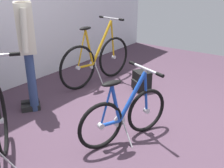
% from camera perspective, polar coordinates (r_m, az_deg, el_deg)
% --- Properties ---
extents(ground_plane, '(7.63, 7.63, 0.00)m').
position_cam_1_polar(ground_plane, '(3.02, 5.88, -10.66)').
color(ground_plane, '#473342').
extents(folding_bike_foreground, '(1.04, 0.56, 0.78)m').
position_cam_1_polar(folding_bike_foreground, '(2.77, 2.81, -6.55)').
color(folding_bike_foreground, black).
rests_on(folding_bike_foreground, ground_plane).
extents(display_bike_left, '(1.49, 0.53, 1.04)m').
position_cam_1_polar(display_bike_left, '(4.29, -3.29, 5.28)').
color(display_bike_left, black).
rests_on(display_bike_left, ground_plane).
extents(visitor_near_wall, '(0.38, 0.44, 1.60)m').
position_cam_1_polar(visitor_near_wall, '(3.42, -18.10, 8.85)').
color(visitor_near_wall, navy).
rests_on(visitor_near_wall, ground_plane).
extents(handbag_on_floor, '(0.32, 0.32, 0.30)m').
position_cam_1_polar(handbag_on_floor, '(4.08, 6.43, 0.70)').
color(handbag_on_floor, black).
rests_on(handbag_on_floor, ground_plane).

